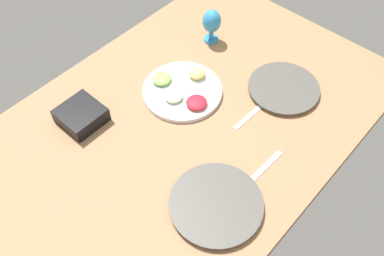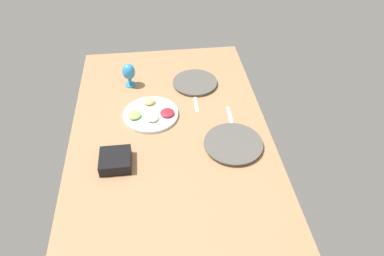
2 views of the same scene
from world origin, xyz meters
The scene contains 8 objects.
ground_plane centered at (0.00, 0.00, -2.00)cm, with size 160.00×104.00×4.00cm, color #99704C.
dinner_plate_left centered at (-37.40, 18.19, 1.01)cm, with size 27.26×27.26×1.94cm.
dinner_plate_right centered at (17.69, 30.78, 1.15)cm, with size 29.65×29.65×2.20cm.
fruit_platter centered at (-10.64, -9.69, 1.44)cm, with size 30.38×30.38×5.27cm.
hurricane_glass_blue centered at (-40.80, -21.22, 9.25)cm, with size 7.72×7.72×14.98cm.
square_bowl_black centered at (23.65, -27.28, 3.23)cm, with size 14.67×14.67×5.81cm.
fork_by_left_plate centered at (-19.28, 16.40, 0.30)cm, with size 18.00×1.80×0.60cm, color silver.
fork_by_right_plate centered at (-3.90, 33.64, 0.30)cm, with size 18.00×1.80×0.60cm, color silver.
Camera 2 is at (139.50, -4.40, 126.77)cm, focal length 33.01 mm.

